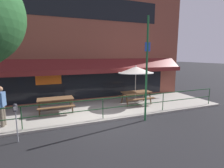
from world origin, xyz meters
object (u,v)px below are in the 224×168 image
Objects in this scene: pedestrian_walking at (1,104)px; picnic_table_centre at (136,94)px; picnic_table_left at (56,101)px; street_sign_pole at (147,69)px; patio_umbrella_centre at (136,70)px; parking_meter_near at (15,111)px.

picnic_table_centre is at bearing 7.90° from pedestrian_walking.
picnic_table_centre is (4.74, -0.08, 0.00)m from picnic_table_left.
street_sign_pole reaches higher than picnic_table_centre.
patio_umbrella_centre is 1.39× the size of pedestrian_walking.
picnic_table_centre is at bearing 70.27° from street_sign_pole.
parking_meter_near is 5.53m from street_sign_pole.
street_sign_pole is (6.09, -1.43, 1.39)m from pedestrian_walking.
street_sign_pole is at bearing -108.73° from patio_umbrella_centre.
pedestrian_walking is 1.20× the size of parking_meter_near.
picnic_table_left is at bearing 179.06° from picnic_table_centre.
picnic_table_left is 3.05m from parking_meter_near.
pedestrian_walking reaches higher than picnic_table_left.
parking_meter_near is (-6.23, -2.54, 0.44)m from picnic_table_centre.
picnic_table_left is at bearing 60.44° from parking_meter_near.
street_sign_pole is (5.37, 0.15, 1.30)m from parking_meter_near.
pedestrian_walking is 1.74m from parking_meter_near.
picnic_table_left is 4.97m from patio_umbrella_centre.
pedestrian_walking is at bearing -170.98° from patio_umbrella_centre.
pedestrian_walking is at bearing -172.10° from picnic_table_centre.
street_sign_pole is at bearing -13.23° from pedestrian_walking.
picnic_table_centre is 3.09m from street_sign_pole.
picnic_table_centre is 0.76× the size of patio_umbrella_centre.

